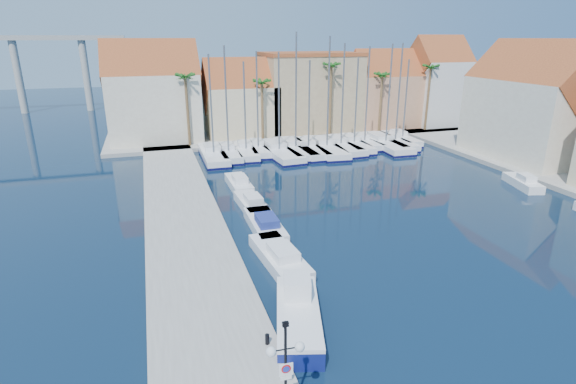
% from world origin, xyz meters
% --- Properties ---
extents(ground, '(260.00, 260.00, 0.00)m').
position_xyz_m(ground, '(0.00, 0.00, 0.00)').
color(ground, black).
rests_on(ground, ground).
extents(quay_west, '(6.00, 77.00, 0.50)m').
position_xyz_m(quay_west, '(-9.00, 13.50, 0.25)').
color(quay_west, gray).
rests_on(quay_west, ground).
extents(shore_north, '(54.00, 16.00, 0.50)m').
position_xyz_m(shore_north, '(10.00, 48.00, 0.25)').
color(shore_north, gray).
rests_on(shore_north, ground).
extents(lamp_post, '(1.44, 0.43, 4.23)m').
position_xyz_m(lamp_post, '(-7.02, -5.03, 3.28)').
color(lamp_post, black).
rests_on(lamp_post, quay_west).
extents(bollard, '(0.21, 0.21, 0.51)m').
position_xyz_m(bollard, '(-6.60, -0.70, 0.76)').
color(bollard, black).
rests_on(bollard, quay_west).
extents(fishing_boat, '(3.81, 6.74, 2.24)m').
position_xyz_m(fishing_boat, '(-4.57, 0.84, 0.74)').
color(fishing_boat, navy).
rests_on(fishing_boat, ground).
extents(motorboat_west_0, '(2.70, 6.83, 1.40)m').
position_xyz_m(motorboat_west_0, '(-3.56, 7.61, 0.51)').
color(motorboat_west_0, white).
rests_on(motorboat_west_0, ground).
extents(motorboat_west_1, '(2.13, 6.48, 1.40)m').
position_xyz_m(motorboat_west_1, '(-3.16, 13.01, 0.51)').
color(motorboat_west_1, white).
rests_on(motorboat_west_1, ground).
extents(motorboat_west_2, '(2.11, 5.84, 1.40)m').
position_xyz_m(motorboat_west_2, '(-3.10, 17.84, 0.51)').
color(motorboat_west_2, white).
rests_on(motorboat_west_2, ground).
extents(motorboat_west_3, '(1.88, 5.70, 1.40)m').
position_xyz_m(motorboat_west_3, '(-3.03, 23.83, 0.51)').
color(motorboat_west_3, white).
rests_on(motorboat_west_3, ground).
extents(motorboat_east_1, '(2.86, 5.35, 1.40)m').
position_xyz_m(motorboat_east_1, '(23.98, 15.78, 0.51)').
color(motorboat_east_1, white).
rests_on(motorboat_east_1, ground).
extents(sailboat_0, '(2.87, 10.45, 12.33)m').
position_xyz_m(sailboat_0, '(-3.82, 35.75, 0.58)').
color(sailboat_0, white).
rests_on(sailboat_0, ground).
extents(sailboat_1, '(2.38, 8.75, 13.25)m').
position_xyz_m(sailboat_1, '(-1.96, 35.97, 0.62)').
color(sailboat_1, white).
rests_on(sailboat_1, ground).
extents(sailboat_2, '(3.02, 9.10, 11.43)m').
position_xyz_m(sailboat_2, '(0.34, 36.34, 0.59)').
color(sailboat_2, white).
rests_on(sailboat_2, ground).
extents(sailboat_3, '(2.75, 8.31, 12.55)m').
position_xyz_m(sailboat_3, '(2.06, 36.98, 0.62)').
color(sailboat_3, white).
rests_on(sailboat_3, ground).
extents(sailboat_4, '(3.97, 11.81, 12.48)m').
position_xyz_m(sailboat_4, '(4.15, 35.15, 0.56)').
color(sailboat_4, white).
rests_on(sailboat_4, ground).
extents(sailboat_5, '(3.02, 11.35, 14.71)m').
position_xyz_m(sailboat_5, '(6.61, 35.91, 0.59)').
color(sailboat_5, white).
rests_on(sailboat_5, ground).
extents(sailboat_6, '(2.95, 10.97, 11.50)m').
position_xyz_m(sailboat_6, '(8.18, 35.45, 0.56)').
color(sailboat_6, white).
rests_on(sailboat_6, ground).
extents(sailboat_7, '(4.09, 12.01, 14.26)m').
position_xyz_m(sailboat_7, '(10.67, 35.27, 0.58)').
color(sailboat_7, white).
rests_on(sailboat_7, ground).
extents(sailboat_8, '(3.44, 10.95, 13.43)m').
position_xyz_m(sailboat_8, '(12.74, 35.69, 0.58)').
color(sailboat_8, white).
rests_on(sailboat_8, ground).
extents(sailboat_9, '(3.30, 10.23, 11.70)m').
position_xyz_m(sailboat_9, '(14.92, 36.06, 0.57)').
color(sailboat_9, white).
rests_on(sailboat_9, ground).
extents(sailboat_10, '(2.77, 8.44, 13.02)m').
position_xyz_m(sailboat_10, '(16.62, 36.47, 0.63)').
color(sailboat_10, white).
rests_on(sailboat_10, ground).
extents(sailboat_11, '(3.57, 12.15, 13.36)m').
position_xyz_m(sailboat_11, '(19.12, 35.33, 0.57)').
color(sailboat_11, white).
rests_on(sailboat_11, ground).
extents(sailboat_12, '(3.02, 10.15, 13.42)m').
position_xyz_m(sailboat_12, '(20.84, 35.69, 0.60)').
color(sailboat_12, white).
rests_on(sailboat_12, ground).
extents(sailboat_13, '(2.60, 8.55, 11.34)m').
position_xyz_m(sailboat_13, '(22.76, 36.94, 0.59)').
color(sailboat_13, white).
rests_on(sailboat_13, ground).
extents(building_0, '(12.30, 9.00, 13.50)m').
position_xyz_m(building_0, '(-10.00, 47.00, 6.52)').
color(building_0, beige).
rests_on(building_0, shore_north).
extents(building_1, '(10.30, 8.00, 11.00)m').
position_xyz_m(building_1, '(2.00, 47.00, 5.30)').
color(building_1, beige).
rests_on(building_1, shore_north).
extents(building_2, '(14.20, 10.20, 11.50)m').
position_xyz_m(building_2, '(13.00, 48.00, 6.26)').
color(building_2, tan).
rests_on(building_2, shore_north).
extents(building_3, '(10.30, 8.00, 12.00)m').
position_xyz_m(building_3, '(25.00, 47.00, 5.86)').
color(building_3, tan).
rests_on(building_3, shore_north).
extents(building_4, '(8.30, 8.00, 14.00)m').
position_xyz_m(building_4, '(34.00, 46.00, 6.97)').
color(building_4, silver).
rests_on(building_4, shore_north).
extents(building_6, '(9.00, 14.30, 13.50)m').
position_xyz_m(building_6, '(32.00, 24.00, 6.52)').
color(building_6, beige).
rests_on(building_6, shore_east).
extents(palm_0, '(2.60, 2.60, 10.15)m').
position_xyz_m(palm_0, '(-6.00, 42.00, 9.08)').
color(palm_0, brown).
rests_on(palm_0, shore_north).
extents(palm_1, '(2.60, 2.60, 9.15)m').
position_xyz_m(palm_1, '(4.00, 42.00, 8.14)').
color(palm_1, brown).
rests_on(palm_1, shore_north).
extents(palm_2, '(2.60, 2.60, 11.15)m').
position_xyz_m(palm_2, '(14.00, 42.00, 10.02)').
color(palm_2, brown).
rests_on(palm_2, shore_north).
extents(palm_3, '(2.60, 2.60, 9.65)m').
position_xyz_m(palm_3, '(22.00, 42.00, 8.61)').
color(palm_3, brown).
rests_on(palm_3, shore_north).
extents(palm_4, '(2.60, 2.60, 10.65)m').
position_xyz_m(palm_4, '(30.00, 42.00, 9.55)').
color(palm_4, brown).
rests_on(palm_4, shore_north).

